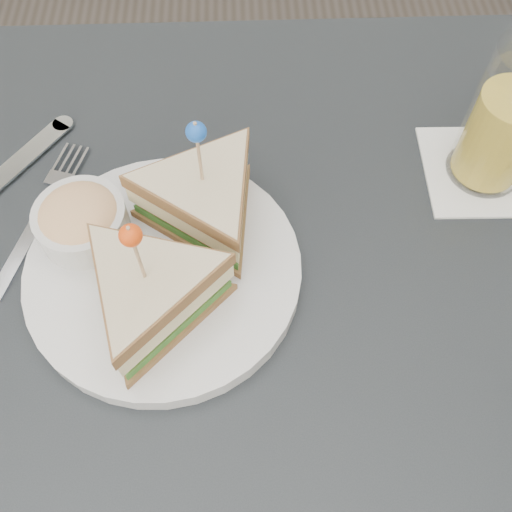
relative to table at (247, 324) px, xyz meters
name	(u,v)px	position (x,y,z in m)	size (l,w,h in m)	color
ground_plane	(251,455)	(0.00, 0.00, -0.67)	(3.50, 3.50, 0.00)	#3F3833
table	(247,324)	(0.00, 0.00, 0.00)	(0.80, 0.80, 0.75)	black
plate_meal	(166,248)	(-0.07, 0.03, 0.12)	(0.32, 0.32, 0.15)	silver
cutlery_fork	(44,209)	(-0.21, 0.10, 0.08)	(0.08, 0.19, 0.01)	silver
drink_set	(506,126)	(0.26, 0.14, 0.15)	(0.13, 0.13, 0.16)	white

